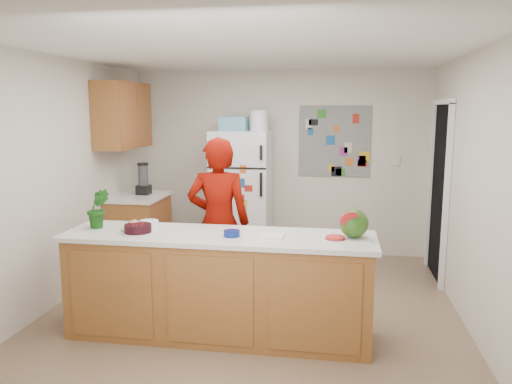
% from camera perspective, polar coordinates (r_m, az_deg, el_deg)
% --- Properties ---
extents(floor, '(4.00, 4.50, 0.02)m').
position_cam_1_polar(floor, '(5.02, -0.57, -13.85)').
color(floor, brown).
rests_on(floor, ground).
extents(wall_back, '(4.00, 0.02, 2.50)m').
position_cam_1_polar(wall_back, '(6.89, 2.64, 3.38)').
color(wall_back, beige).
rests_on(wall_back, ground).
extents(wall_left, '(0.02, 4.50, 2.50)m').
position_cam_1_polar(wall_left, '(5.39, -22.16, 1.00)').
color(wall_left, beige).
rests_on(wall_left, ground).
extents(wall_right, '(0.02, 4.50, 2.50)m').
position_cam_1_polar(wall_right, '(4.76, 23.99, -0.15)').
color(wall_right, beige).
rests_on(wall_right, ground).
extents(ceiling, '(4.00, 4.50, 0.02)m').
position_cam_1_polar(ceiling, '(4.64, -0.62, 16.05)').
color(ceiling, white).
rests_on(ceiling, wall_back).
extents(doorway, '(0.03, 0.85, 2.04)m').
position_cam_1_polar(doorway, '(6.19, 20.29, -0.04)').
color(doorway, black).
rests_on(doorway, ground).
extents(peninsula_base, '(2.60, 0.62, 0.88)m').
position_cam_1_polar(peninsula_base, '(4.44, -4.29, -10.82)').
color(peninsula_base, brown).
rests_on(peninsula_base, floor).
extents(peninsula_top, '(2.68, 0.70, 0.04)m').
position_cam_1_polar(peninsula_top, '(4.30, -4.37, -5.07)').
color(peninsula_top, silver).
rests_on(peninsula_top, peninsula_base).
extents(side_counter_base, '(0.60, 0.80, 0.86)m').
position_cam_1_polar(side_counter_base, '(6.58, -13.20, -4.40)').
color(side_counter_base, brown).
rests_on(side_counter_base, floor).
extents(side_counter_top, '(0.64, 0.84, 0.04)m').
position_cam_1_polar(side_counter_top, '(6.49, -13.35, -0.54)').
color(side_counter_top, silver).
rests_on(side_counter_top, side_counter_base).
extents(upper_cabinets, '(0.35, 1.00, 0.80)m').
position_cam_1_polar(upper_cabinets, '(6.40, -14.96, 8.45)').
color(upper_cabinets, brown).
rests_on(upper_cabinets, wall_left).
extents(refrigerator, '(0.75, 0.70, 1.70)m').
position_cam_1_polar(refrigerator, '(6.64, -1.63, -0.32)').
color(refrigerator, silver).
rests_on(refrigerator, floor).
extents(fridge_top_bin, '(0.35, 0.28, 0.18)m').
position_cam_1_polar(fridge_top_bin, '(6.57, -2.53, 7.81)').
color(fridge_top_bin, '#5999B2').
rests_on(fridge_top_bin, refrigerator).
extents(photo_collage, '(0.95, 0.01, 0.95)m').
position_cam_1_polar(photo_collage, '(6.80, 8.96, 5.73)').
color(photo_collage, slate).
rests_on(photo_collage, wall_back).
extents(person, '(0.67, 0.48, 1.71)m').
position_cam_1_polar(person, '(4.99, -4.29, -3.54)').
color(person, '#6A0901').
rests_on(person, floor).
extents(blender_appliance, '(0.13, 0.13, 0.38)m').
position_cam_1_polar(blender_appliance, '(6.51, -12.75, 1.39)').
color(blender_appliance, black).
rests_on(blender_appliance, side_counter_top).
extents(cutting_board, '(0.39, 0.30, 0.01)m').
position_cam_1_polar(cutting_board, '(4.18, 10.26, -5.26)').
color(cutting_board, silver).
rests_on(cutting_board, peninsula_top).
extents(watermelon, '(0.24, 0.24, 0.24)m').
position_cam_1_polar(watermelon, '(4.17, 11.13, -3.56)').
color(watermelon, '#335B1B').
rests_on(watermelon, cutting_board).
extents(watermelon_slice, '(0.15, 0.15, 0.02)m').
position_cam_1_polar(watermelon_slice, '(4.13, 9.01, -5.17)').
color(watermelon_slice, red).
rests_on(watermelon_slice, cutting_board).
extents(cherry_bowl, '(0.24, 0.24, 0.07)m').
position_cam_1_polar(cherry_bowl, '(4.46, -13.35, -4.05)').
color(cherry_bowl, black).
rests_on(cherry_bowl, peninsula_top).
extents(white_bowl, '(0.20, 0.20, 0.06)m').
position_cam_1_polar(white_bowl, '(4.63, -12.12, -3.57)').
color(white_bowl, silver).
rests_on(white_bowl, peninsula_top).
extents(cobalt_bowl, '(0.17, 0.17, 0.05)m').
position_cam_1_polar(cobalt_bowl, '(4.21, -2.79, -4.74)').
color(cobalt_bowl, navy).
rests_on(cobalt_bowl, peninsula_top).
extents(plate, '(0.31, 0.31, 0.02)m').
position_cam_1_polar(plate, '(4.56, -13.74, -4.10)').
color(plate, beige).
rests_on(plate, peninsula_top).
extents(paper_towel, '(0.20, 0.18, 0.02)m').
position_cam_1_polar(paper_towel, '(4.18, 1.80, -5.05)').
color(paper_towel, white).
rests_on(paper_towel, peninsula_top).
extents(keys, '(0.09, 0.06, 0.01)m').
position_cam_1_polar(keys, '(4.08, 10.90, -5.62)').
color(keys, slate).
rests_on(keys, peninsula_top).
extents(potted_plant, '(0.25, 0.23, 0.36)m').
position_cam_1_polar(potted_plant, '(4.69, -17.59, -1.79)').
color(potted_plant, '#17470C').
rests_on(potted_plant, peninsula_top).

